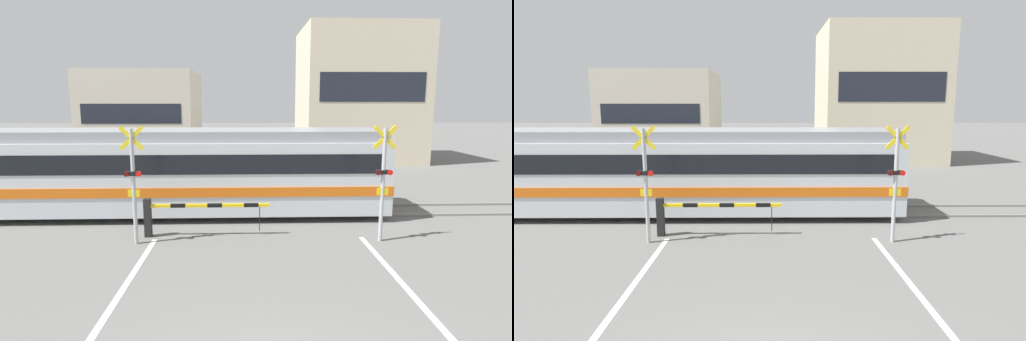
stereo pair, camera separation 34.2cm
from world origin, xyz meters
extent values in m
cube|color=gray|center=(0.00, 9.32, 0.04)|extent=(50.00, 0.10, 0.08)
cube|color=gray|center=(0.00, 10.76, 0.04)|extent=(50.00, 0.10, 0.08)
cube|color=silver|center=(-5.81, 10.04, 1.45)|extent=(20.61, 3.00, 2.44)
cube|color=gray|center=(-5.81, 10.04, 2.85)|extent=(20.41, 2.64, 0.36)
cube|color=orange|center=(-5.81, 10.04, 1.08)|extent=(20.63, 3.06, 0.32)
cube|color=black|center=(-5.81, 10.04, 2.00)|extent=(19.79, 3.04, 0.64)
cylinder|color=black|center=(0.58, 9.32, 0.38)|extent=(0.76, 0.12, 0.76)
cylinder|color=black|center=(0.58, 10.76, 0.38)|extent=(0.76, 0.12, 0.76)
cube|color=black|center=(-3.30, 7.40, 0.58)|extent=(0.20, 0.20, 1.16)
cube|color=yellow|center=(-1.49, 7.40, 0.94)|extent=(3.62, 0.09, 0.09)
cube|color=black|center=(-2.39, 7.40, 0.94)|extent=(0.43, 0.10, 0.10)
cube|color=black|center=(-1.31, 7.40, 0.94)|extent=(0.43, 0.10, 0.10)
cube|color=black|center=(-0.22, 7.40, 0.94)|extent=(0.43, 0.10, 0.10)
cylinder|color=black|center=(0.03, 7.40, 0.52)|extent=(0.02, 0.02, 0.75)
cube|color=black|center=(3.30, 13.11, 0.58)|extent=(0.20, 0.20, 1.16)
cube|color=yellow|center=(1.49, 13.11, 0.94)|extent=(3.62, 0.09, 0.09)
cube|color=black|center=(2.39, 13.11, 0.94)|extent=(0.43, 0.10, 0.10)
cube|color=black|center=(1.31, 13.11, 0.94)|extent=(0.43, 0.10, 0.10)
cube|color=black|center=(0.22, 13.11, 0.94)|extent=(0.43, 0.10, 0.10)
cylinder|color=black|center=(-0.03, 13.11, 0.52)|extent=(0.02, 0.02, 0.75)
cylinder|color=#B2B2B7|center=(-3.50, 6.80, 1.63)|extent=(0.11, 0.11, 3.26)
cube|color=yellow|center=(-3.50, 6.80, 3.00)|extent=(0.68, 0.04, 0.68)
cube|color=yellow|center=(-3.50, 6.80, 3.00)|extent=(0.68, 0.04, 0.68)
cube|color=black|center=(-3.50, 6.80, 2.02)|extent=(0.44, 0.12, 0.12)
cylinder|color=#4C0C0C|center=(-3.67, 6.72, 2.02)|extent=(0.15, 0.03, 0.15)
cylinder|color=red|center=(-3.33, 6.72, 2.02)|extent=(0.15, 0.03, 0.15)
cube|color=yellow|center=(-3.50, 6.78, 1.47)|extent=(0.32, 0.03, 0.20)
cylinder|color=#B2B2B7|center=(3.50, 6.80, 1.63)|extent=(0.11, 0.11, 3.26)
cube|color=yellow|center=(3.50, 6.80, 3.00)|extent=(0.68, 0.04, 0.68)
cube|color=yellow|center=(3.50, 6.80, 3.00)|extent=(0.68, 0.04, 0.68)
cube|color=black|center=(3.50, 6.80, 2.02)|extent=(0.44, 0.12, 0.12)
cylinder|color=#4C0C0C|center=(3.33, 6.72, 2.02)|extent=(0.15, 0.03, 0.15)
cylinder|color=red|center=(3.67, 6.72, 2.02)|extent=(0.15, 0.03, 0.15)
cube|color=yellow|center=(3.50, 6.78, 1.47)|extent=(0.32, 0.03, 0.20)
cylinder|color=#23232D|center=(0.71, 16.78, 0.42)|extent=(0.13, 0.13, 0.84)
cylinder|color=#23232D|center=(0.85, 16.78, 0.42)|extent=(0.13, 0.13, 0.84)
cube|color=#386647|center=(0.78, 16.78, 1.18)|extent=(0.38, 0.22, 0.67)
sphere|color=#997056|center=(0.78, 16.78, 1.63)|extent=(0.23, 0.23, 0.23)
cube|color=beige|center=(-7.26, 23.96, 3.03)|extent=(7.23, 6.64, 6.05)
cube|color=#1E232D|center=(-7.26, 20.63, 3.33)|extent=(6.08, 0.03, 1.21)
cube|color=beige|center=(7.57, 23.96, 4.50)|extent=(7.85, 6.64, 9.00)
cube|color=#1E232D|center=(7.57, 20.63, 4.95)|extent=(6.59, 0.03, 1.80)
camera|label=1|loc=(-0.46, -4.15, 3.92)|focal=28.00mm
camera|label=2|loc=(-0.12, -4.16, 3.92)|focal=28.00mm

